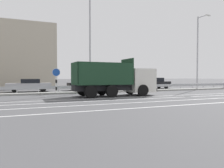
% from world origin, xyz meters
% --- Properties ---
extents(ground_plane, '(320.00, 320.00, 0.00)m').
position_xyz_m(ground_plane, '(0.00, 0.00, 0.00)').
color(ground_plane, '#4C4C4F').
extents(lane_strip_0, '(56.04, 0.16, 0.01)m').
position_xyz_m(lane_strip_0, '(-3.12, -4.52, 0.00)').
color(lane_strip_0, silver).
rests_on(lane_strip_0, ground_plane).
extents(lane_strip_1, '(56.04, 0.16, 0.01)m').
position_xyz_m(lane_strip_1, '(-3.12, -6.13, 0.00)').
color(lane_strip_1, silver).
rests_on(lane_strip_1, ground_plane).
extents(lane_strip_2, '(56.04, 0.16, 0.01)m').
position_xyz_m(lane_strip_2, '(-3.12, -8.08, 0.00)').
color(lane_strip_2, silver).
rests_on(lane_strip_2, ground_plane).
extents(lane_strip_3, '(56.04, 0.16, 0.01)m').
position_xyz_m(lane_strip_3, '(-3.12, -10.35, 0.00)').
color(lane_strip_3, silver).
rests_on(lane_strip_3, ground_plane).
extents(median_island, '(30.82, 1.10, 0.18)m').
position_xyz_m(median_island, '(0.00, 1.60, 0.09)').
color(median_island, gray).
rests_on(median_island, ground_plane).
extents(median_guardrail, '(56.04, 0.09, 0.78)m').
position_xyz_m(median_guardrail, '(0.00, 2.79, 0.57)').
color(median_guardrail, '#9EA0A5').
rests_on(median_guardrail, ground_plane).
extents(dump_truck, '(7.68, 2.77, 3.41)m').
position_xyz_m(dump_truck, '(-2.09, -2.72, 1.28)').
color(dump_truck, silver).
rests_on(dump_truck, ground_plane).
extents(median_road_sign, '(0.80, 0.16, 2.60)m').
position_xyz_m(median_road_sign, '(-7.62, 1.60, 1.40)').
color(median_road_sign, white).
rests_on(median_road_sign, ground_plane).
extents(street_lamp_1, '(0.72, 2.60, 10.20)m').
position_xyz_m(street_lamp_1, '(-3.96, 1.60, 5.64)').
color(street_lamp_1, '#ADADB2').
rests_on(street_lamp_1, ground_plane).
extents(street_lamp_2, '(0.71, 1.83, 9.76)m').
position_xyz_m(street_lamp_2, '(10.97, 1.44, 5.33)').
color(street_lamp_2, '#ADADB2').
rests_on(street_lamp_2, ground_plane).
extents(parked_car_2, '(4.90, 1.99, 1.50)m').
position_xyz_m(parked_car_2, '(-10.00, 6.25, 0.76)').
color(parked_car_2, '#A3A3A8').
rests_on(parked_car_2, ground_plane).
extents(parked_car_3, '(4.67, 1.90, 1.57)m').
position_xyz_m(parked_car_3, '(-3.03, 6.53, 0.78)').
color(parked_car_3, black).
rests_on(parked_car_3, ground_plane).
extents(parked_car_4, '(4.33, 1.95, 1.44)m').
position_xyz_m(parked_car_4, '(1.99, 6.54, 0.71)').
color(parked_car_4, gray).
rests_on(parked_car_4, ground_plane).
extents(parked_car_5, '(4.72, 2.05, 1.62)m').
position_xyz_m(parked_car_5, '(7.30, 6.09, 0.80)').
color(parked_car_5, black).
rests_on(parked_car_5, ground_plane).
extents(background_building_0, '(14.17, 14.20, 10.28)m').
position_xyz_m(background_building_0, '(-12.53, 21.70, 5.14)').
color(background_building_0, '#B7AD99').
rests_on(background_building_0, ground_plane).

